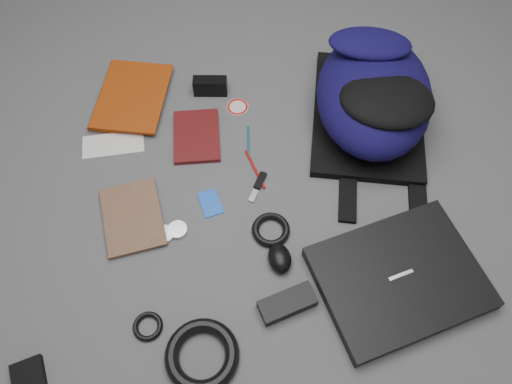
{
  "coord_description": "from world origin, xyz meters",
  "views": [
    {
      "loc": [
        -0.02,
        -0.72,
        1.25
      ],
      "look_at": [
        0.0,
        0.0,
        0.02
      ],
      "focal_mm": 35.0,
      "sensor_mm": 36.0,
      "label": 1
    }
  ],
  "objects_px": {
    "laptop": "(399,278)",
    "textbook_red": "(100,94)",
    "compact_camera": "(210,86)",
    "power_brick": "(287,303)",
    "comic_book": "(104,224)",
    "dvd_case": "(197,136)",
    "backpack": "(374,94)",
    "pouch": "(28,375)",
    "mouse": "(280,258)"
  },
  "relations": [
    {
      "from": "laptop",
      "to": "textbook_red",
      "type": "distance_m",
      "value": 1.09
    },
    {
      "from": "textbook_red",
      "to": "compact_camera",
      "type": "height_order",
      "value": "compact_camera"
    },
    {
      "from": "laptop",
      "to": "textbook_red",
      "type": "height_order",
      "value": "laptop"
    },
    {
      "from": "comic_book",
      "to": "textbook_red",
      "type": "bearing_deg",
      "value": 84.47
    },
    {
      "from": "backpack",
      "to": "textbook_red",
      "type": "xyz_separation_m",
      "value": [
        -0.86,
        0.11,
        -0.1
      ]
    },
    {
      "from": "textbook_red",
      "to": "comic_book",
      "type": "distance_m",
      "value": 0.48
    },
    {
      "from": "comic_book",
      "to": "compact_camera",
      "type": "bearing_deg",
      "value": 44.95
    },
    {
      "from": "comic_book",
      "to": "dvd_case",
      "type": "xyz_separation_m",
      "value": [
        0.25,
        0.3,
        -0.0
      ]
    },
    {
      "from": "backpack",
      "to": "power_brick",
      "type": "distance_m",
      "value": 0.68
    },
    {
      "from": "comic_book",
      "to": "dvd_case",
      "type": "distance_m",
      "value": 0.39
    },
    {
      "from": "compact_camera",
      "to": "power_brick",
      "type": "relative_size",
      "value": 0.75
    },
    {
      "from": "mouse",
      "to": "power_brick",
      "type": "bearing_deg",
      "value": -94.65
    },
    {
      "from": "comic_book",
      "to": "power_brick",
      "type": "bearing_deg",
      "value": -40.12
    },
    {
      "from": "dvd_case",
      "to": "mouse",
      "type": "height_order",
      "value": "mouse"
    },
    {
      "from": "textbook_red",
      "to": "mouse",
      "type": "distance_m",
      "value": 0.81
    },
    {
      "from": "textbook_red",
      "to": "power_brick",
      "type": "xyz_separation_m",
      "value": [
        0.57,
        -0.72,
        0.0
      ]
    },
    {
      "from": "textbook_red",
      "to": "power_brick",
      "type": "bearing_deg",
      "value": -43.24
    },
    {
      "from": "dvd_case",
      "to": "mouse",
      "type": "distance_m",
      "value": 0.48
    },
    {
      "from": "backpack",
      "to": "laptop",
      "type": "bearing_deg",
      "value": -81.8
    },
    {
      "from": "textbook_red",
      "to": "pouch",
      "type": "distance_m",
      "value": 0.87
    },
    {
      "from": "compact_camera",
      "to": "pouch",
      "type": "distance_m",
      "value": 0.98
    },
    {
      "from": "laptop",
      "to": "power_brick",
      "type": "xyz_separation_m",
      "value": [
        -0.29,
        -0.06,
        -0.0
      ]
    },
    {
      "from": "laptop",
      "to": "textbook_red",
      "type": "relative_size",
      "value": 1.42
    },
    {
      "from": "textbook_red",
      "to": "pouch",
      "type": "relative_size",
      "value": 3.9
    },
    {
      "from": "textbook_red",
      "to": "comic_book",
      "type": "bearing_deg",
      "value": -73.22
    },
    {
      "from": "backpack",
      "to": "power_brick",
      "type": "height_order",
      "value": "backpack"
    },
    {
      "from": "backpack",
      "to": "pouch",
      "type": "relative_size",
      "value": 7.18
    },
    {
      "from": "textbook_red",
      "to": "dvd_case",
      "type": "relative_size",
      "value": 1.47
    },
    {
      "from": "backpack",
      "to": "mouse",
      "type": "height_order",
      "value": "backpack"
    },
    {
      "from": "comic_book",
      "to": "power_brick",
      "type": "distance_m",
      "value": 0.56
    },
    {
      "from": "compact_camera",
      "to": "power_brick",
      "type": "bearing_deg",
      "value": -71.99
    },
    {
      "from": "power_brick",
      "to": "comic_book",
      "type": "bearing_deg",
      "value": 132.66
    },
    {
      "from": "compact_camera",
      "to": "textbook_red",
      "type": "bearing_deg",
      "value": -176.29
    },
    {
      "from": "textbook_red",
      "to": "power_brick",
      "type": "relative_size",
      "value": 2.01
    },
    {
      "from": "laptop",
      "to": "dvd_case",
      "type": "distance_m",
      "value": 0.73
    },
    {
      "from": "backpack",
      "to": "dvd_case",
      "type": "distance_m",
      "value": 0.55
    },
    {
      "from": "comic_book",
      "to": "pouch",
      "type": "xyz_separation_m",
      "value": [
        -0.13,
        -0.4,
        0.0
      ]
    },
    {
      "from": "power_brick",
      "to": "pouch",
      "type": "xyz_separation_m",
      "value": [
        -0.63,
        -0.15,
        -0.01
      ]
    },
    {
      "from": "backpack",
      "to": "pouch",
      "type": "xyz_separation_m",
      "value": [
        -0.92,
        -0.76,
        -0.1
      ]
    },
    {
      "from": "backpack",
      "to": "laptop",
      "type": "height_order",
      "value": "backpack"
    },
    {
      "from": "mouse",
      "to": "power_brick",
      "type": "height_order",
      "value": "mouse"
    },
    {
      "from": "textbook_red",
      "to": "comic_book",
      "type": "relative_size",
      "value": 1.31
    },
    {
      "from": "laptop",
      "to": "dvd_case",
      "type": "bearing_deg",
      "value": 119.07
    },
    {
      "from": "pouch",
      "to": "dvd_case",
      "type": "bearing_deg",
      "value": 61.41
    },
    {
      "from": "backpack",
      "to": "compact_camera",
      "type": "height_order",
      "value": "backpack"
    },
    {
      "from": "laptop",
      "to": "textbook_red",
      "type": "xyz_separation_m",
      "value": [
        -0.86,
        0.66,
        -0.0
      ]
    },
    {
      "from": "dvd_case",
      "to": "mouse",
      "type": "bearing_deg",
      "value": -63.93
    },
    {
      "from": "mouse",
      "to": "power_brick",
      "type": "distance_m",
      "value": 0.12
    },
    {
      "from": "dvd_case",
      "to": "comic_book",
      "type": "bearing_deg",
      "value": -133.01
    },
    {
      "from": "comic_book",
      "to": "pouch",
      "type": "height_order",
      "value": "pouch"
    }
  ]
}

